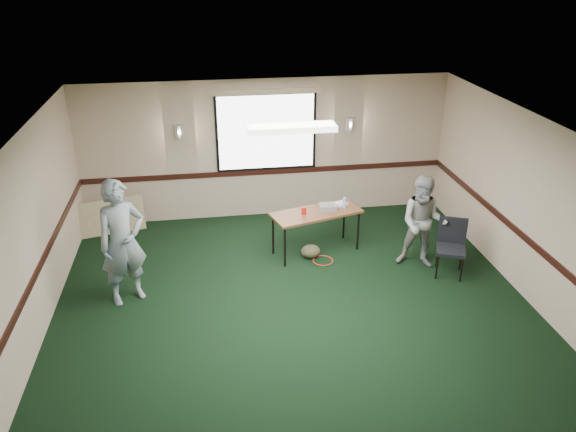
{
  "coord_description": "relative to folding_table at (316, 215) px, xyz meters",
  "views": [
    {
      "loc": [
        -1.16,
        -6.18,
        4.77
      ],
      "look_at": [
        0.0,
        1.3,
        1.2
      ],
      "focal_mm": 35.0,
      "sensor_mm": 36.0,
      "label": 1
    }
  ],
  "objects": [
    {
      "name": "ground",
      "position": [
        -0.65,
        -2.3,
        -0.71
      ],
      "size": [
        8.0,
        8.0,
        0.0
      ],
      "primitive_type": "plane",
      "color": "black",
      "rests_on": "ground"
    },
    {
      "name": "room_shell",
      "position": [
        -0.65,
        -0.18,
        0.87
      ],
      "size": [
        8.0,
        8.02,
        8.0
      ],
      "color": "#C8AB90",
      "rests_on": "ground"
    },
    {
      "name": "folding_table",
      "position": [
        0.0,
        0.0,
        0.0
      ],
      "size": [
        1.64,
        1.01,
        0.76
      ],
      "rotation": [
        0.0,
        0.0,
        0.28
      ],
      "color": "brown",
      "rests_on": "ground"
    },
    {
      "name": "projector",
      "position": [
        0.21,
        0.07,
        0.1
      ],
      "size": [
        0.29,
        0.24,
        0.09
      ],
      "primitive_type": "cube",
      "rotation": [
        0.0,
        0.0,
        -0.05
      ],
      "color": "#92929A",
      "rests_on": "folding_table"
    },
    {
      "name": "game_console",
      "position": [
        0.48,
        0.21,
        0.08
      ],
      "size": [
        0.24,
        0.21,
        0.05
      ],
      "primitive_type": "cube",
      "rotation": [
        0.0,
        0.0,
        0.25
      ],
      "color": "white",
      "rests_on": "folding_table"
    },
    {
      "name": "red_cup",
      "position": [
        -0.23,
        -0.05,
        0.12
      ],
      "size": [
        0.09,
        0.09,
        0.13
      ],
      "primitive_type": "cylinder",
      "color": "red",
      "rests_on": "folding_table"
    },
    {
      "name": "water_bottle",
      "position": [
        0.51,
        0.09,
        0.15
      ],
      "size": [
        0.06,
        0.06,
        0.19
      ],
      "primitive_type": "cylinder",
      "color": "#8BB7E5",
      "rests_on": "folding_table"
    },
    {
      "name": "duffel_bag",
      "position": [
        -0.13,
        -0.2,
        -0.59
      ],
      "size": [
        0.33,
        0.25,
        0.23
      ],
      "primitive_type": "ellipsoid",
      "rotation": [
        0.0,
        0.0,
        -0.0
      ],
      "color": "#403824",
      "rests_on": "ground"
    },
    {
      "name": "cable_coil",
      "position": [
        0.06,
        -0.36,
        -0.7
      ],
      "size": [
        0.46,
        0.46,
        0.02
      ],
      "primitive_type": "torus",
      "rotation": [
        0.0,
        0.0,
        -0.41
      ],
      "color": "red",
      "rests_on": "ground"
    },
    {
      "name": "folded_table",
      "position": [
        -3.65,
        1.3,
        -0.38
      ],
      "size": [
        1.29,
        0.49,
        0.66
      ],
      "primitive_type": "cube",
      "rotation": [
        -0.21,
        0.0,
        0.24
      ],
      "color": "tan",
      "rests_on": "ground"
    },
    {
      "name": "conference_chair",
      "position": [
        2.02,
        -1.0,
        -0.17
      ],
      "size": [
        0.59,
        0.6,
        0.92
      ],
      "rotation": [
        0.0,
        0.0,
        -0.4
      ],
      "color": "black",
      "rests_on": "ground"
    },
    {
      "name": "person_left",
      "position": [
        -3.08,
        -1.02,
        0.25
      ],
      "size": [
        0.84,
        0.74,
        1.92
      ],
      "primitive_type": "imported",
      "rotation": [
        0.0,
        0.0,
        0.5
      ],
      "color": "#3F628C",
      "rests_on": "ground"
    },
    {
      "name": "person_right",
      "position": [
        1.62,
        -0.73,
        0.08
      ],
      "size": [
        0.94,
        0.85,
        1.58
      ],
      "primitive_type": "imported",
      "rotation": [
        0.0,
        0.0,
        -0.39
      ],
      "color": "#7083AE",
      "rests_on": "ground"
    }
  ]
}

